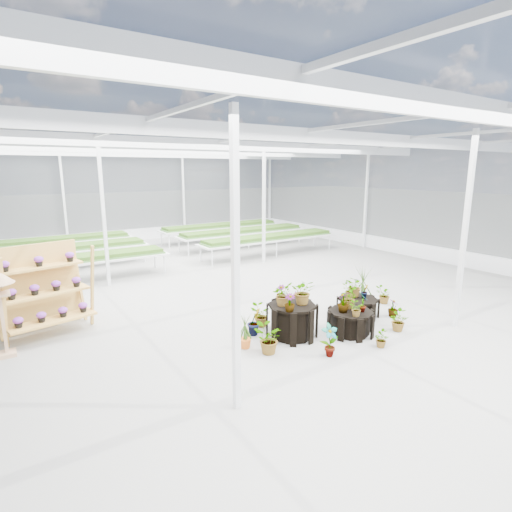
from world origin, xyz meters
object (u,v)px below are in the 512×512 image
plinth_low (358,307)px  shelf_rack (45,291)px  plinth_tall (292,321)px  plinth_mid (350,322)px  bird_table (2,314)px

plinth_low → shelf_rack: 7.38m
shelf_rack → plinth_tall: bearing=-47.0°
plinth_low → plinth_tall: bearing=-177.4°
plinth_mid → shelf_rack: 6.85m
bird_table → plinth_low: bearing=-30.8°
plinth_tall → shelf_rack: bearing=144.6°
plinth_tall → bird_table: 5.85m
plinth_tall → plinth_mid: plinth_tall is taller
plinth_mid → shelf_rack: (-5.67, 3.77, 0.73)m
bird_table → shelf_rack: bearing=29.4°
plinth_mid → plinth_tall: bearing=153.4°
shelf_rack → bird_table: shelf_rack is taller
plinth_tall → bird_table: size_ratio=0.62×
plinth_low → bird_table: bearing=163.2°
shelf_rack → plinth_mid: bearing=-45.2°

